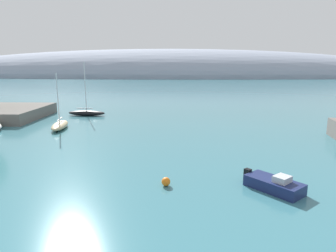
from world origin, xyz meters
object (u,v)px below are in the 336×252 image
(sailboat_black_mid_mooring, at_px, (87,113))
(sailboat_sand_outer_mooring, at_px, (60,125))
(motorboat_navy_foreground, at_px, (274,184))
(mooring_buoy_orange, at_px, (166,182))

(sailboat_black_mid_mooring, relative_size, sailboat_sand_outer_mooring, 1.21)
(sailboat_sand_outer_mooring, relative_size, motorboat_navy_foreground, 1.83)
(sailboat_black_mid_mooring, distance_m, motorboat_navy_foreground, 34.81)
(sailboat_sand_outer_mooring, bearing_deg, mooring_buoy_orange, 30.00)
(sailboat_sand_outer_mooring, bearing_deg, sailboat_black_mid_mooring, 169.00)
(sailboat_sand_outer_mooring, relative_size, mooring_buoy_orange, 11.66)
(sailboat_sand_outer_mooring, distance_m, mooring_buoy_orange, 22.58)
(sailboat_black_mid_mooring, xyz_separation_m, motorboat_navy_foreground, (20.67, -28.02, -0.06))
(sailboat_black_mid_mooring, height_order, sailboat_sand_outer_mooring, sailboat_black_mid_mooring)
(sailboat_black_mid_mooring, bearing_deg, mooring_buoy_orange, -60.26)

